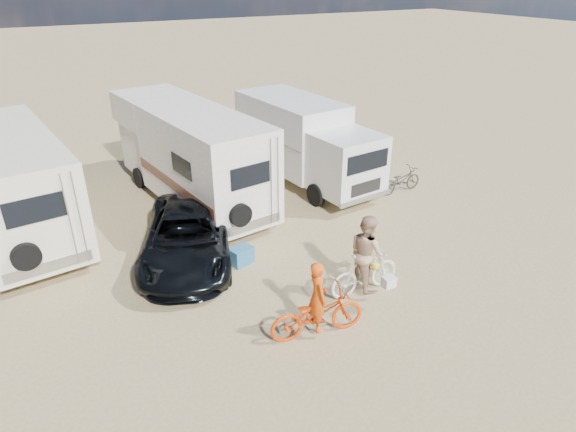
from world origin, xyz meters
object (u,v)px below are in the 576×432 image
crate (203,226)px  rider_man (317,303)px  rv_left (16,189)px  rider_woman (366,259)px  bike_woman (365,272)px  rv_main (190,157)px  box_truck (306,143)px  dark_suv (188,236)px  bike_man (317,314)px  cooler (241,255)px  bike_parked (401,180)px

crate → rider_man: bearing=-84.4°
rv_left → rider_woman: 9.69m
bike_woman → rider_woman: bearing=0.0°
rv_main → box_truck: 4.15m
rv_main → bike_woman: size_ratio=3.90×
box_truck → dark_suv: (-5.40, -3.14, -0.75)m
bike_man → rider_woman: bearing=-56.8°
dark_suv → cooler: size_ratio=8.22×
rider_woman → bike_parked: size_ratio=1.12×
rider_woman → crate: rider_woman is taller
cooler → crate: size_ratio=1.25×
bike_man → rider_woman: 1.97m
cooler → rv_main: bearing=72.4°
dark_suv → rider_man: size_ratio=3.01×
bike_woman → crate: bearing=27.2°
rider_woman → crate: bearing=27.2°
rider_woman → rider_man: bearing=114.1°
bike_parked → crate: bike_parked is taller
rv_main → rider_woman: (1.86, -6.86, -0.63)m
box_truck → rider_man: 8.43m
rv_left → crate: size_ratio=13.89×
rv_left → bike_parked: rv_left is taller
box_truck → rv_main: bearing=170.7°
bike_woman → bike_man: bearing=114.1°
box_truck → bike_man: size_ratio=3.10×
rv_main → rv_left: rv_main is taller
rider_man → rider_woman: size_ratio=0.86×
rider_woman → crate: 5.29m
rider_man → cooler: rider_man is taller
bike_woman → rider_man: (-1.78, -0.76, 0.24)m
rv_left → rider_man: bearing=-63.4°
rider_woman → cooler: rider_woman is taller
cooler → rv_left: bearing=123.0°
rv_left → box_truck: rv_left is taller
rider_woman → rv_left: bearing=45.9°
bike_man → cooler: bike_man is taller
rv_main → crate: (-0.46, -2.16, -1.37)m
rv_main → box_truck: rv_main is taller
rv_main → cooler: (-0.17, -4.29, -1.32)m
dark_suv → rider_woman: 4.67m
bike_parked → rider_woman: bearing=128.8°
rv_left → dark_suv: (3.71, -3.39, -0.82)m
box_truck → bike_woman: box_truck is taller
bike_parked → crate: 6.96m
rider_woman → cooler: (-2.03, 2.57, -0.69)m
rv_left → rider_man: 9.17m
rv_left → crate: bearing=-32.5°
crate → rv_main: bearing=78.1°
rider_man → cooler: 3.39m
rv_main → dark_suv: (-1.26, -3.40, -0.89)m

